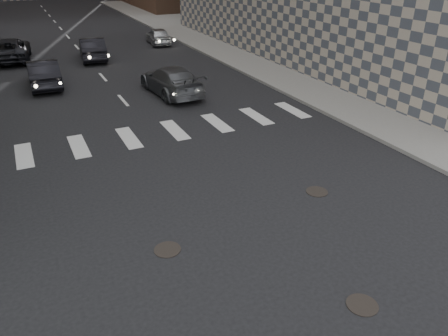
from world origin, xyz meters
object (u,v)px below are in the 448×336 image
object	(u,v)px
traffic_car_a	(44,73)
traffic_car_b	(171,80)
traffic_car_d	(158,36)
traffic_car_c	(10,50)
traffic_car_e	(92,49)

from	to	relation	value
traffic_car_a	traffic_car_b	distance (m)	7.39
traffic_car_d	traffic_car_c	bearing A→B (deg)	12.73
traffic_car_d	traffic_car_e	world-z (taller)	traffic_car_e
traffic_car_a	traffic_car_e	bearing A→B (deg)	-122.24
traffic_car_b	traffic_car_c	distance (m)	14.12
traffic_car_c	traffic_car_e	distance (m)	5.57
traffic_car_c	traffic_car_e	xyz separation A→B (m)	(5.20, -2.00, -0.01)
traffic_car_b	traffic_car_c	world-z (taller)	traffic_car_c
traffic_car_a	traffic_car_b	world-z (taller)	traffic_car_a
traffic_car_b	traffic_car_d	xyz separation A→B (m)	(3.57, 13.36, -0.08)
traffic_car_b	traffic_car_c	xyz separation A→B (m)	(-7.45, 12.00, 0.03)
traffic_car_a	traffic_car_c	distance (m)	7.75
traffic_car_c	traffic_car_b	bearing A→B (deg)	126.25
traffic_car_c	traffic_car_d	world-z (taller)	traffic_car_c
traffic_car_a	traffic_car_e	xyz separation A→B (m)	(3.70, 5.60, -0.00)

